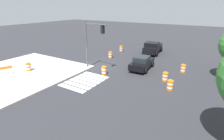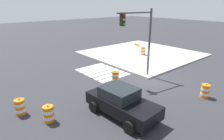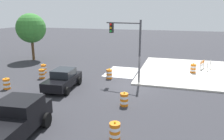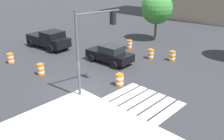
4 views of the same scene
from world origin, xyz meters
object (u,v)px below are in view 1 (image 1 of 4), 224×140
(pickup_truck, at_px, (152,48))
(traffic_barrel_crosswalk_end, at_px, (183,69))
(traffic_light_pole, at_px, (93,37))
(sports_car, at_px, (142,63))
(traffic_barrel_on_sidewalk, at_px, (28,67))
(traffic_barrel_near_corner, at_px, (170,85))
(traffic_barrel_far_curb, at_px, (104,70))
(construction_barricade, at_px, (5,69))
(traffic_barrel_median_far, at_px, (165,77))
(traffic_barrel_median_near, at_px, (110,55))
(traffic_barrel_lane_center, at_px, (121,49))

(pickup_truck, distance_m, traffic_barrel_crosswalk_end, 8.48)
(pickup_truck, bearing_deg, traffic_light_pole, -17.74)
(sports_car, xyz_separation_m, traffic_barrel_on_sidewalk, (7.75, -10.80, -0.21))
(traffic_barrel_near_corner, distance_m, traffic_barrel_on_sidewalk, 15.63)
(pickup_truck, distance_m, traffic_barrel_far_curb, 11.54)
(traffic_barrel_on_sidewalk, bearing_deg, pickup_truck, 148.41)
(traffic_barrel_near_corner, bearing_deg, traffic_barrel_crosswalk_end, 178.36)
(construction_barricade, bearing_deg, traffic_barrel_far_curb, 122.99)
(traffic_barrel_on_sidewalk, bearing_deg, traffic_barrel_median_far, 111.91)
(sports_car, distance_m, traffic_barrel_on_sidewalk, 13.29)
(sports_car, height_order, traffic_barrel_crosswalk_end, sports_car)
(sports_car, xyz_separation_m, pickup_truck, (-7.61, -1.35, 0.16))
(traffic_barrel_far_curb, bearing_deg, traffic_barrel_on_sidewalk, -63.49)
(traffic_barrel_crosswalk_end, bearing_deg, pickup_truck, -136.46)
(traffic_barrel_crosswalk_end, relative_size, traffic_barrel_median_near, 1.00)
(traffic_barrel_near_corner, bearing_deg, traffic_barrel_far_curb, -89.83)
(construction_barricade, bearing_deg, traffic_barrel_median_far, 116.49)
(construction_barricade, bearing_deg, sports_car, 129.00)
(sports_car, height_order, traffic_barrel_lane_center, sports_car)
(traffic_light_pole, bearing_deg, traffic_barrel_on_sidewalk, -52.75)
(traffic_barrel_crosswalk_end, bearing_deg, traffic_barrel_on_sidewalk, -58.87)
(traffic_barrel_near_corner, height_order, construction_barricade, construction_barricade)
(traffic_barrel_crosswalk_end, xyz_separation_m, traffic_barrel_median_near, (-0.59, -10.25, 0.00))
(traffic_barrel_lane_center, bearing_deg, construction_barricade, -19.64)
(traffic_barrel_far_curb, xyz_separation_m, traffic_barrel_lane_center, (-10.10, -3.38, 0.00))
(traffic_barrel_lane_center, height_order, construction_barricade, construction_barricade)
(sports_car, height_order, traffic_barrel_on_sidewalk, sports_car)
(sports_car, bearing_deg, pickup_truck, -169.95)
(pickup_truck, xyz_separation_m, construction_barricade, (17.32, -10.64, -0.25))
(traffic_barrel_far_curb, distance_m, traffic_barrel_lane_center, 10.65)
(traffic_barrel_lane_center, bearing_deg, sports_car, 44.98)
(pickup_truck, bearing_deg, traffic_barrel_on_sidewalk, -31.59)
(traffic_barrel_median_far, bearing_deg, traffic_barrel_lane_center, -130.72)
(sports_car, bearing_deg, traffic_light_pole, -56.39)
(pickup_truck, relative_size, traffic_light_pole, 0.97)
(sports_car, height_order, traffic_barrel_far_curb, sports_car)
(traffic_barrel_median_near, distance_m, traffic_barrel_median_far, 10.05)
(traffic_barrel_near_corner, height_order, traffic_barrel_crosswalk_end, same)
(traffic_barrel_near_corner, relative_size, traffic_barrel_crosswalk_end, 1.00)
(pickup_truck, height_order, traffic_barrel_far_curb, pickup_truck)
(traffic_barrel_near_corner, distance_m, traffic_light_pole, 9.79)
(traffic_barrel_on_sidewalk, distance_m, traffic_light_pole, 8.22)
(traffic_barrel_on_sidewalk, bearing_deg, traffic_light_pole, 127.25)
(sports_car, xyz_separation_m, traffic_barrel_crosswalk_end, (-1.48, 4.48, -0.36))
(pickup_truck, relative_size, construction_barricade, 3.70)
(traffic_barrel_lane_center, distance_m, construction_barricade, 16.99)
(pickup_truck, distance_m, traffic_barrel_on_sidewalk, 18.04)
(traffic_light_pole, bearing_deg, sports_car, 123.61)
(pickup_truck, bearing_deg, traffic_barrel_crosswalk_end, 43.54)
(traffic_barrel_near_corner, xyz_separation_m, traffic_barrel_median_near, (-5.85, -10.10, 0.00))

